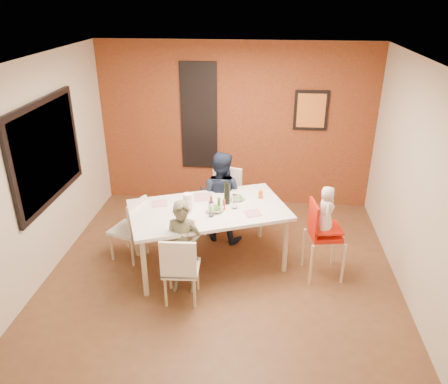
# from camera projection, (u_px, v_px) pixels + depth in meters

# --- Properties ---
(ground) EXTENTS (4.50, 4.50, 0.00)m
(ground) POSITION_uv_depth(u_px,v_px,m) (222.00, 274.00, 5.72)
(ground) COLOR brown
(ground) RESTS_ON ground
(ceiling) EXTENTS (4.50, 4.50, 0.02)m
(ceiling) POSITION_uv_depth(u_px,v_px,m) (221.00, 62.00, 4.58)
(ceiling) COLOR silver
(ceiling) RESTS_ON wall_back
(wall_back) EXTENTS (4.50, 0.02, 2.70)m
(wall_back) POSITION_uv_depth(u_px,v_px,m) (236.00, 126.00, 7.18)
(wall_back) COLOR beige
(wall_back) RESTS_ON ground
(wall_front) EXTENTS (4.50, 0.02, 2.70)m
(wall_front) POSITION_uv_depth(u_px,v_px,m) (189.00, 303.00, 3.12)
(wall_front) COLOR beige
(wall_front) RESTS_ON ground
(wall_left) EXTENTS (0.02, 4.50, 2.70)m
(wall_left) POSITION_uv_depth(u_px,v_px,m) (39.00, 173.00, 5.35)
(wall_left) COLOR beige
(wall_left) RESTS_ON ground
(wall_right) EXTENTS (0.02, 4.50, 2.70)m
(wall_right) POSITION_uv_depth(u_px,v_px,m) (418.00, 187.00, 4.95)
(wall_right) COLOR beige
(wall_right) RESTS_ON ground
(brick_accent_wall) EXTENTS (4.50, 0.02, 2.70)m
(brick_accent_wall) POSITION_uv_depth(u_px,v_px,m) (236.00, 126.00, 7.16)
(brick_accent_wall) COLOR maroon
(brick_accent_wall) RESTS_ON ground
(picture_window_frame) EXTENTS (0.05, 1.70, 1.30)m
(picture_window_frame) POSITION_uv_depth(u_px,v_px,m) (47.00, 152.00, 5.45)
(picture_window_frame) COLOR black
(picture_window_frame) RESTS_ON wall_left
(picture_window_pane) EXTENTS (0.02, 1.55, 1.15)m
(picture_window_pane) POSITION_uv_depth(u_px,v_px,m) (48.00, 152.00, 5.44)
(picture_window_pane) COLOR black
(picture_window_pane) RESTS_ON wall_left
(glassblock_strip) EXTENTS (0.55, 0.03, 1.70)m
(glassblock_strip) POSITION_uv_depth(u_px,v_px,m) (199.00, 117.00, 7.14)
(glassblock_strip) COLOR silver
(glassblock_strip) RESTS_ON wall_back
(glassblock_surround) EXTENTS (0.60, 0.03, 1.76)m
(glassblock_surround) POSITION_uv_depth(u_px,v_px,m) (199.00, 117.00, 7.14)
(glassblock_surround) COLOR black
(glassblock_surround) RESTS_ON wall_back
(art_print_frame) EXTENTS (0.54, 0.03, 0.64)m
(art_print_frame) POSITION_uv_depth(u_px,v_px,m) (311.00, 110.00, 6.91)
(art_print_frame) COLOR black
(art_print_frame) RESTS_ON wall_back
(art_print_canvas) EXTENTS (0.44, 0.01, 0.54)m
(art_print_canvas) POSITION_uv_depth(u_px,v_px,m) (311.00, 111.00, 6.90)
(art_print_canvas) COLOR orange
(art_print_canvas) RESTS_ON wall_back
(dining_table) EXTENTS (2.26, 1.76, 0.83)m
(dining_table) POSITION_uv_depth(u_px,v_px,m) (208.00, 213.00, 5.65)
(dining_table) COLOR white
(dining_table) RESTS_ON ground
(chair_near) EXTENTS (0.43, 0.43, 0.89)m
(chair_near) POSITION_uv_depth(u_px,v_px,m) (180.00, 267.00, 5.01)
(chair_near) COLOR white
(chair_near) RESTS_ON ground
(chair_far) EXTENTS (0.58, 0.58, 1.00)m
(chair_far) POSITION_uv_depth(u_px,v_px,m) (224.00, 197.00, 6.56)
(chair_far) COLOR white
(chair_far) RESTS_ON ground
(chair_left) EXTENTS (0.53, 0.53, 0.90)m
(chair_left) POSITION_uv_depth(u_px,v_px,m) (132.00, 226.00, 5.86)
(chair_left) COLOR silver
(chair_left) RESTS_ON ground
(high_chair) EXTENTS (0.50, 0.50, 1.05)m
(high_chair) POSITION_uv_depth(u_px,v_px,m) (322.00, 232.00, 5.46)
(high_chair) COLOR red
(high_chair) RESTS_ON ground
(child_near) EXTENTS (0.44, 0.29, 1.20)m
(child_near) POSITION_uv_depth(u_px,v_px,m) (183.00, 248.00, 5.18)
(child_near) COLOR #5F5E44
(child_near) RESTS_ON ground
(child_far) EXTENTS (0.78, 0.68, 1.36)m
(child_far) POSITION_uv_depth(u_px,v_px,m) (221.00, 197.00, 6.29)
(child_far) COLOR #161E32
(child_far) RESTS_ON ground
(toddler) EXTENTS (0.20, 0.31, 0.63)m
(toddler) POSITION_uv_depth(u_px,v_px,m) (326.00, 211.00, 5.34)
(toddler) COLOR white
(toddler) RESTS_ON high_chair
(plate_near_left) EXTENTS (0.27, 0.27, 0.01)m
(plate_near_left) POSITION_uv_depth(u_px,v_px,m) (186.00, 225.00, 5.21)
(plate_near_left) COLOR white
(plate_near_left) RESTS_ON dining_table
(plate_far_mid) EXTENTS (0.28, 0.28, 0.01)m
(plate_far_mid) POSITION_uv_depth(u_px,v_px,m) (203.00, 197.00, 5.91)
(plate_far_mid) COLOR silver
(plate_far_mid) RESTS_ON dining_table
(plate_near_right) EXTENTS (0.25, 0.25, 0.01)m
(plate_near_right) POSITION_uv_depth(u_px,v_px,m) (253.00, 213.00, 5.49)
(plate_near_right) COLOR white
(plate_near_right) RESTS_ON dining_table
(plate_far_left) EXTENTS (0.24, 0.24, 0.01)m
(plate_far_left) POSITION_uv_depth(u_px,v_px,m) (160.00, 204.00, 5.73)
(plate_far_left) COLOR white
(plate_far_left) RESTS_ON dining_table
(salad_bowl_a) EXTENTS (0.24, 0.24, 0.06)m
(salad_bowl_a) POSITION_uv_depth(u_px,v_px,m) (215.00, 209.00, 5.54)
(salad_bowl_a) COLOR silver
(salad_bowl_a) RESTS_ON dining_table
(salad_bowl_b) EXTENTS (0.23, 0.23, 0.05)m
(salad_bowl_b) POSITION_uv_depth(u_px,v_px,m) (237.00, 198.00, 5.84)
(salad_bowl_b) COLOR silver
(salad_bowl_b) RESTS_ON dining_table
(wine_bottle) EXTENTS (0.08, 0.08, 0.30)m
(wine_bottle) POSITION_uv_depth(u_px,v_px,m) (227.00, 193.00, 5.68)
(wine_bottle) COLOR black
(wine_bottle) RESTS_ON dining_table
(wine_glass_a) EXTENTS (0.07, 0.07, 0.19)m
(wine_glass_a) POSITION_uv_depth(u_px,v_px,m) (211.00, 209.00, 5.39)
(wine_glass_a) COLOR silver
(wine_glass_a) RESTS_ON dining_table
(wine_glass_b) EXTENTS (0.07, 0.07, 0.19)m
(wine_glass_b) POSITION_uv_depth(u_px,v_px,m) (234.00, 202.00, 5.58)
(wine_glass_b) COLOR white
(wine_glass_b) RESTS_ON dining_table
(paper_towel_roll) EXTENTS (0.11, 0.11, 0.25)m
(paper_towel_roll) POSITION_uv_depth(u_px,v_px,m) (188.00, 203.00, 5.47)
(paper_towel_roll) COLOR white
(paper_towel_roll) RESTS_ON dining_table
(condiment_red) EXTENTS (0.04, 0.04, 0.14)m
(condiment_red) POSITION_uv_depth(u_px,v_px,m) (224.00, 204.00, 5.57)
(condiment_red) COLOR red
(condiment_red) RESTS_ON dining_table
(condiment_green) EXTENTS (0.04, 0.04, 0.15)m
(condiment_green) POSITION_uv_depth(u_px,v_px,m) (219.00, 203.00, 5.60)
(condiment_green) COLOR #326A23
(condiment_green) RESTS_ON dining_table
(condiment_brown) EXTENTS (0.04, 0.04, 0.14)m
(condiment_brown) POSITION_uv_depth(u_px,v_px,m) (211.00, 201.00, 5.65)
(condiment_brown) COLOR brown
(condiment_brown) RESTS_ON dining_table
(sippy_cup) EXTENTS (0.06, 0.06, 0.11)m
(sippy_cup) POSITION_uv_depth(u_px,v_px,m) (260.00, 194.00, 5.87)
(sippy_cup) COLOR #D85818
(sippy_cup) RESTS_ON dining_table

